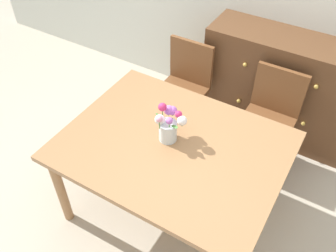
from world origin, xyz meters
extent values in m
plane|color=#B7AD99|center=(0.00, 0.00, 0.00)|extent=(12.00, 12.00, 0.00)
cube|color=#9E7047|center=(0.00, 0.00, 0.73)|extent=(1.49, 1.15, 0.04)
cylinder|color=#9E7047|center=(-0.66, -0.49, 0.36)|extent=(0.07, 0.07, 0.71)
cylinder|color=#9E7047|center=(-0.66, 0.49, 0.36)|extent=(0.07, 0.07, 0.71)
cylinder|color=#9E7047|center=(0.66, 0.49, 0.36)|extent=(0.07, 0.07, 0.71)
cube|color=brown|center=(-0.41, 0.83, 0.46)|extent=(0.42, 0.42, 0.04)
cylinder|color=brown|center=(-0.23, 0.65, 0.22)|extent=(0.04, 0.04, 0.44)
cylinder|color=brown|center=(-0.59, 0.65, 0.22)|extent=(0.04, 0.04, 0.44)
cylinder|color=brown|center=(-0.23, 1.01, 0.22)|extent=(0.04, 0.04, 0.44)
cylinder|color=brown|center=(-0.59, 1.01, 0.22)|extent=(0.04, 0.04, 0.44)
cube|color=brown|center=(-0.41, 1.03, 0.69)|extent=(0.42, 0.04, 0.42)
cube|color=brown|center=(0.41, 0.83, 0.46)|extent=(0.42, 0.42, 0.04)
cylinder|color=brown|center=(0.59, 0.65, 0.22)|extent=(0.04, 0.04, 0.44)
cylinder|color=brown|center=(0.23, 0.65, 0.22)|extent=(0.04, 0.04, 0.44)
cylinder|color=brown|center=(0.59, 1.01, 0.22)|extent=(0.04, 0.04, 0.44)
cylinder|color=brown|center=(0.23, 1.01, 0.22)|extent=(0.04, 0.04, 0.44)
cube|color=brown|center=(0.41, 1.03, 0.69)|extent=(0.42, 0.04, 0.42)
cube|color=brown|center=(0.37, 1.33, 0.50)|extent=(1.40, 0.44, 1.00)
sphere|color=#B7933D|center=(0.07, 1.10, 0.78)|extent=(0.04, 0.04, 0.04)
sphere|color=#B7933D|center=(0.67, 1.10, 0.78)|extent=(0.04, 0.04, 0.04)
sphere|color=#B7933D|center=(0.07, 1.10, 0.38)|extent=(0.04, 0.04, 0.04)
sphere|color=#B7933D|center=(0.67, 1.10, 0.38)|extent=(0.04, 0.04, 0.04)
cylinder|color=silver|center=(-0.06, 0.03, 0.82)|extent=(0.12, 0.12, 0.14)
sphere|color=#EA9EBC|center=(-0.08, -0.04, 0.97)|extent=(0.05, 0.05, 0.05)
cylinder|color=#478438|center=(-0.08, -0.04, 0.93)|extent=(0.01, 0.01, 0.09)
sphere|color=#B266C6|center=(-0.08, 0.12, 0.93)|extent=(0.06, 0.06, 0.06)
cylinder|color=#478438|center=(-0.08, 0.12, 0.91)|extent=(0.01, 0.01, 0.04)
sphere|color=white|center=(-0.11, 0.01, 0.92)|extent=(0.07, 0.07, 0.07)
cylinder|color=#478438|center=(-0.11, 0.01, 0.91)|extent=(0.01, 0.01, 0.04)
sphere|color=#D12D66|center=(-0.01, 0.08, 0.96)|extent=(0.05, 0.05, 0.05)
cylinder|color=#478438|center=(-0.01, 0.08, 0.93)|extent=(0.01, 0.01, 0.08)
sphere|color=white|center=(0.03, 0.06, 0.94)|extent=(0.07, 0.07, 0.07)
cylinder|color=#478438|center=(0.03, 0.06, 0.91)|extent=(0.01, 0.01, 0.05)
sphere|color=#B266C6|center=(-0.03, 0.00, 0.95)|extent=(0.05, 0.05, 0.05)
cylinder|color=#478438|center=(-0.03, 0.00, 0.92)|extent=(0.01, 0.01, 0.06)
sphere|color=#B266C6|center=(-0.10, 0.10, 0.94)|extent=(0.07, 0.07, 0.07)
cylinder|color=#478438|center=(-0.10, 0.10, 0.91)|extent=(0.01, 0.01, 0.05)
sphere|color=#D12D66|center=(-0.12, 0.06, 0.99)|extent=(0.06, 0.06, 0.06)
cylinder|color=#478438|center=(-0.12, 0.06, 0.94)|extent=(0.01, 0.01, 0.10)
sphere|color=#EA9EBC|center=(-0.03, 0.10, 0.93)|extent=(0.04, 0.04, 0.04)
cylinder|color=#478438|center=(-0.03, 0.10, 0.91)|extent=(0.01, 0.01, 0.04)
ellipsoid|color=#478438|center=(-0.13, 0.04, 0.92)|extent=(0.07, 0.03, 0.02)
ellipsoid|color=#478438|center=(0.01, -0.01, 0.93)|extent=(0.07, 0.05, 0.03)
camera|label=1|loc=(0.84, -1.47, 2.53)|focal=38.97mm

